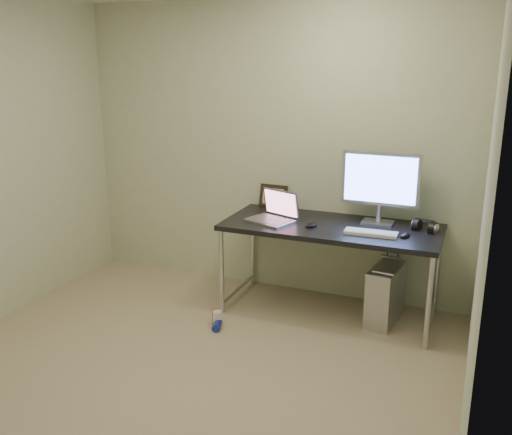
# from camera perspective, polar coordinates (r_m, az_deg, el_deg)

# --- Properties ---
(floor) EXTENTS (3.50, 3.50, 0.00)m
(floor) POSITION_cam_1_polar(r_m,az_deg,el_deg) (3.90, -8.12, -15.83)
(floor) COLOR tan
(floor) RESTS_ON ground
(wall_back) EXTENTS (3.50, 0.02, 2.50)m
(wall_back) POSITION_cam_1_polar(r_m,az_deg,el_deg) (4.96, 1.51, 6.76)
(wall_back) COLOR beige
(wall_back) RESTS_ON ground
(wall_right) EXTENTS (0.02, 3.50, 2.50)m
(wall_right) POSITION_cam_1_polar(r_m,az_deg,el_deg) (2.94, 21.76, -0.83)
(wall_right) COLOR beige
(wall_right) RESTS_ON ground
(desk) EXTENTS (1.70, 0.74, 0.75)m
(desk) POSITION_cam_1_polar(r_m,az_deg,el_deg) (4.56, 7.51, -1.63)
(desk) COLOR black
(desk) RESTS_ON ground
(tower_computer) EXTENTS (0.25, 0.46, 0.49)m
(tower_computer) POSITION_cam_1_polar(r_m,az_deg,el_deg) (4.63, 12.80, -7.52)
(tower_computer) COLOR silver
(tower_computer) RESTS_ON ground
(cable_a) EXTENTS (0.01, 0.16, 0.69)m
(cable_a) POSITION_cam_1_polar(r_m,az_deg,el_deg) (4.87, 12.99, -4.19)
(cable_a) COLOR black
(cable_a) RESTS_ON ground
(cable_b) EXTENTS (0.02, 0.11, 0.71)m
(cable_b) POSITION_cam_1_polar(r_m,az_deg,el_deg) (4.85, 13.98, -4.61)
(cable_b) COLOR black
(cable_b) RESTS_ON ground
(can_red) EXTENTS (0.08, 0.08, 0.12)m
(can_red) POSITION_cam_1_polar(r_m,az_deg,el_deg) (4.54, -3.98, -9.96)
(can_red) COLOR red
(can_red) RESTS_ON ground
(can_white) EXTENTS (0.09, 0.09, 0.12)m
(can_white) POSITION_cam_1_polar(r_m,az_deg,el_deg) (4.53, -3.90, -10.05)
(can_white) COLOR white
(can_white) RESTS_ON ground
(can_blue) EXTENTS (0.10, 0.13, 0.07)m
(can_blue) POSITION_cam_1_polar(r_m,az_deg,el_deg) (4.48, -3.92, -10.72)
(can_blue) COLOR #1A2BA2
(can_blue) RESTS_ON ground
(laptop) EXTENTS (0.43, 0.39, 0.24)m
(laptop) POSITION_cam_1_polar(r_m,az_deg,el_deg) (4.60, 1.84, 0.36)
(laptop) COLOR silver
(laptop) RESTS_ON desk
(monitor) EXTENTS (0.61, 0.18, 0.57)m
(monitor) POSITION_cam_1_polar(r_m,az_deg,el_deg) (4.56, 12.33, 3.46)
(monitor) COLOR silver
(monitor) RESTS_ON desk
(keyboard) EXTENTS (0.39, 0.14, 0.02)m
(keyboard) POSITION_cam_1_polar(r_m,az_deg,el_deg) (4.34, 11.42, -1.52)
(keyboard) COLOR white
(keyboard) RESTS_ON desk
(mouse_right) EXTENTS (0.10, 0.12, 0.04)m
(mouse_right) POSITION_cam_1_polar(r_m,az_deg,el_deg) (4.34, 14.67, -1.66)
(mouse_right) COLOR black
(mouse_right) RESTS_ON desk
(mouse_left) EXTENTS (0.10, 0.14, 0.04)m
(mouse_left) POSITION_cam_1_polar(r_m,az_deg,el_deg) (4.47, 5.55, -0.63)
(mouse_left) COLOR black
(mouse_left) RESTS_ON desk
(headphones) EXTENTS (0.20, 0.12, 0.12)m
(headphones) POSITION_cam_1_polar(r_m,az_deg,el_deg) (4.52, 16.53, -0.91)
(headphones) COLOR black
(headphones) RESTS_ON desk
(picture_frame) EXTENTS (0.26, 0.09, 0.20)m
(picture_frame) POSITION_cam_1_polar(r_m,az_deg,el_deg) (5.00, 1.75, 2.15)
(picture_frame) COLOR black
(picture_frame) RESTS_ON desk
(webcam) EXTENTS (0.05, 0.04, 0.12)m
(webcam) POSITION_cam_1_polar(r_m,az_deg,el_deg) (4.89, 3.74, 1.64)
(webcam) COLOR silver
(webcam) RESTS_ON desk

